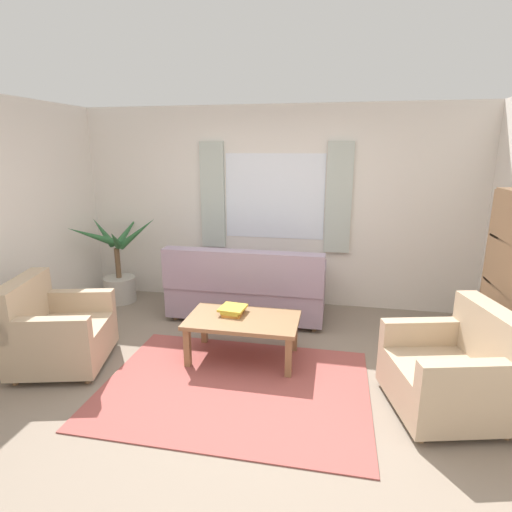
% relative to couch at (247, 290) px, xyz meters
% --- Properties ---
extents(ground_plane, '(6.24, 6.24, 0.00)m').
position_rel_couch_xyz_m(ground_plane, '(0.24, -1.56, -0.37)').
color(ground_plane, gray).
extents(wall_back, '(5.32, 0.12, 2.60)m').
position_rel_couch_xyz_m(wall_back, '(0.24, 0.70, 0.93)').
color(wall_back, silver).
rests_on(wall_back, ground_plane).
extents(window_with_curtains, '(1.98, 0.07, 1.40)m').
position_rel_couch_xyz_m(window_with_curtains, '(0.24, 0.62, 1.08)').
color(window_with_curtains, white).
extents(area_rug, '(2.33, 1.70, 0.01)m').
position_rel_couch_xyz_m(area_rug, '(0.24, -1.56, -0.36)').
color(area_rug, '#9E4C47').
rests_on(area_rug, ground_plane).
extents(couch, '(1.90, 0.82, 0.92)m').
position_rel_couch_xyz_m(couch, '(0.00, 0.00, 0.00)').
color(couch, '#998499').
rests_on(couch, ground_plane).
extents(armchair_left, '(1.00, 1.01, 0.88)m').
position_rel_couch_xyz_m(armchair_left, '(-1.55, -1.50, -0.01)').
color(armchair_left, tan).
rests_on(armchair_left, ground_plane).
extents(armchair_right, '(1.00, 1.01, 0.88)m').
position_rel_couch_xyz_m(armchair_right, '(2.02, -1.54, -0.01)').
color(armchair_right, tan).
rests_on(armchair_right, ground_plane).
extents(coffee_table, '(1.10, 0.64, 0.44)m').
position_rel_couch_xyz_m(coffee_table, '(0.19, -1.03, 0.01)').
color(coffee_table, olive).
rests_on(coffee_table, ground_plane).
extents(book_stack_on_table, '(0.27, 0.29, 0.07)m').
position_rel_couch_xyz_m(book_stack_on_table, '(0.07, -0.94, 0.11)').
color(book_stack_on_table, orange).
rests_on(book_stack_on_table, coffee_table).
extents(potted_plant, '(1.13, 1.07, 1.22)m').
position_rel_couch_xyz_m(potted_plant, '(-1.84, 0.21, 0.06)').
color(potted_plant, '#B7B2A8').
rests_on(potted_plant, ground_plane).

